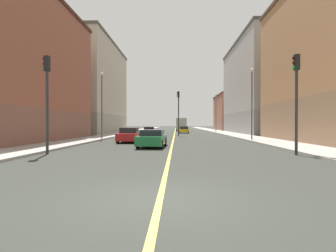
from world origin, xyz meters
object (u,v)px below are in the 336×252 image
(traffic_light_right_near, at_px, (47,90))
(street_lamp_right_near, at_px, (102,99))
(street_lamp_left_near, at_px, (252,96))
(building_right_midblock, at_px, (94,89))
(street_lamp_left_far, at_px, (216,109))
(building_left_far, at_px, (233,113))
(car_yellow, at_px, (184,130))
(box_truck, at_px, (181,124))
(building_right_corner, at_px, (14,68))
(traffic_light_median_far, at_px, (178,107))
(traffic_light_left_near, at_px, (296,90))
(car_green, at_px, (152,139))
(car_red, at_px, (129,135))
(car_maroon, at_px, (149,131))
(building_left_mid, at_px, (257,88))

(traffic_light_right_near, xyz_separation_m, street_lamp_right_near, (-0.98, 15.54, 0.94))
(street_lamp_left_near, bearing_deg, building_right_midblock, 136.33)
(street_lamp_left_near, bearing_deg, street_lamp_left_far, 90.00)
(street_lamp_right_near, bearing_deg, building_left_far, 60.88)
(car_yellow, distance_m, box_truck, 15.90)
(building_right_corner, height_order, street_lamp_left_far, building_right_corner)
(building_right_corner, relative_size, traffic_light_median_far, 3.37)
(traffic_light_right_near, bearing_deg, building_left_far, 68.64)
(traffic_light_right_near, xyz_separation_m, car_yellow, (9.09, 36.31, -3.17))
(building_left_far, relative_size, street_lamp_right_near, 2.21)
(building_left_far, xyz_separation_m, traffic_light_left_near, (-8.13, -58.10, -0.99))
(building_right_midblock, height_order, street_lamp_left_near, building_right_midblock)
(box_truck, bearing_deg, car_green, -93.63)
(street_lamp_left_far, xyz_separation_m, car_yellow, (-6.51, -3.35, -4.18))
(building_right_midblock, distance_m, car_red, 28.81)
(traffic_light_right_near, height_order, car_red, traffic_light_right_near)
(car_red, xyz_separation_m, car_maroon, (-0.01, 19.25, -0.07))
(traffic_light_right_near, relative_size, box_truck, 0.82)
(car_green, bearing_deg, building_right_midblock, 114.40)
(building_right_midblock, distance_m, street_lamp_left_far, 24.31)
(building_left_mid, bearing_deg, building_right_corner, -140.24)
(building_right_corner, height_order, building_right_midblock, building_right_midblock)
(car_maroon, bearing_deg, building_left_mid, 17.56)
(traffic_light_median_far, height_order, street_lamp_right_near, street_lamp_right_near)
(building_left_mid, bearing_deg, street_lamp_right_near, -139.46)
(traffic_light_right_near, xyz_separation_m, street_lamp_left_near, (15.61, 13.11, 0.89))
(traffic_light_right_near, bearing_deg, building_left_mid, 57.61)
(building_right_corner, bearing_deg, box_truck, 68.08)
(building_right_midblock, xyz_separation_m, street_lamp_right_near, (7.12, -20.19, -3.76))
(traffic_light_right_near, bearing_deg, traffic_light_median_far, 71.63)
(traffic_light_left_near, xyz_separation_m, car_green, (-8.78, 5.07, -3.10))
(street_lamp_right_near, xyz_separation_m, box_truck, (9.78, 36.62, -3.04))
(building_left_far, relative_size, box_truck, 2.35)
(car_red, distance_m, car_maroon, 19.25)
(street_lamp_left_near, relative_size, car_red, 1.79)
(building_right_corner, bearing_deg, street_lamp_right_near, 37.06)
(street_lamp_left_near, height_order, box_truck, street_lamp_left_near)
(building_right_corner, distance_m, street_lamp_left_near, 24.03)
(traffic_light_right_near, xyz_separation_m, street_lamp_left_far, (15.61, 39.65, 1.02))
(street_lamp_left_far, xyz_separation_m, car_green, (-9.79, -34.58, -4.14))
(traffic_light_left_near, distance_m, car_maroon, 31.91)
(car_red, bearing_deg, traffic_light_median_far, 70.34)
(building_left_mid, xyz_separation_m, building_right_corner, (-30.82, -25.64, -1.25))
(box_truck, bearing_deg, building_left_mid, -49.59)
(street_lamp_left_far, distance_m, car_yellow, 8.43)
(car_red, bearing_deg, box_truck, 82.24)
(car_maroon, bearing_deg, car_green, -83.68)
(street_lamp_left_near, xyz_separation_m, car_red, (-12.51, -2.75, -3.98))
(street_lamp_right_near, relative_size, car_green, 1.65)
(building_left_mid, bearing_deg, car_maroon, -162.44)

